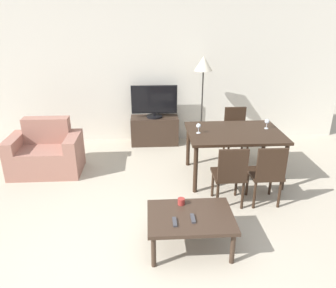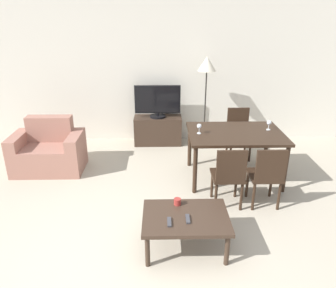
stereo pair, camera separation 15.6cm
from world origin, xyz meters
name	(u,v)px [view 1 (the left image)]	position (x,y,z in m)	size (l,w,h in m)	color
ground_plane	(127,286)	(0.00, 0.00, 0.00)	(18.00, 18.00, 0.00)	#B2A893
wall_back	(135,70)	(0.00, 3.76, 1.35)	(7.85, 0.06, 2.70)	silver
armchair	(46,154)	(-1.38, 2.43, 0.30)	(1.07, 0.67, 0.82)	#9E6B5B
tv_stand	(155,130)	(0.34, 3.50, 0.26)	(0.88, 0.39, 0.53)	#38281E
tv	(154,102)	(0.34, 3.50, 0.83)	(0.84, 0.29, 0.60)	black
coffee_table	(190,219)	(0.65, 0.51, 0.35)	(0.90, 0.65, 0.40)	#38281E
dining_table	(234,136)	(1.48, 2.09, 0.66)	(1.37, 0.99, 0.73)	black
dining_chair_near	(230,173)	(1.24, 1.29, 0.47)	(0.40, 0.40, 0.84)	black
dining_chair_far	(236,130)	(1.72, 2.88, 0.47)	(0.40, 0.40, 0.84)	black
dining_chair_near_right	(267,172)	(1.72, 1.29, 0.47)	(0.40, 0.40, 0.84)	black
floor_lamp	(203,69)	(1.20, 3.34, 1.42)	(0.31, 0.31, 1.65)	black
remote_primary	(193,218)	(0.66, 0.44, 0.41)	(0.04, 0.15, 0.02)	#38383D
remote_secondary	(175,222)	(0.47, 0.39, 0.41)	(0.04, 0.15, 0.02)	#38383D
cup_white_near	(181,201)	(0.57, 0.73, 0.43)	(0.08, 0.08, 0.07)	maroon
wine_glass_left	(267,122)	(1.99, 2.18, 0.84)	(0.07, 0.07, 0.15)	silver
wine_glass_center	(199,126)	(0.94, 2.05, 0.84)	(0.07, 0.07, 0.15)	silver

